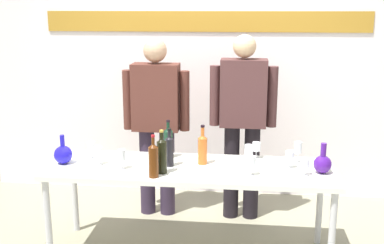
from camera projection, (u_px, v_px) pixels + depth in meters
The scene contains 20 objects.
back_wall at pixel (205, 49), 4.79m from camera, with size 4.58×0.11×3.00m.
display_table at pixel (190, 174), 3.66m from camera, with size 2.20×0.67×0.73m.
decanter_blue_left at pixel (63, 154), 3.71m from camera, with size 0.14×0.14×0.23m.
decanter_blue_right at pixel (323, 163), 3.50m from camera, with size 0.13×0.13×0.23m.
presenter_left at pixel (156, 117), 4.35m from camera, with size 0.61×0.22×1.65m.
presenter_right at pixel (243, 116), 4.26m from camera, with size 0.60×0.22×1.69m.
wine_bottle_0 at pixel (168, 142), 3.84m from camera, with size 0.07×0.07×0.31m.
wine_bottle_1 at pixel (162, 155), 3.48m from camera, with size 0.07×0.07×0.33m.
wine_bottle_2 at pixel (170, 150), 3.64m from camera, with size 0.06×0.06×0.30m.
wine_bottle_3 at pixel (203, 148), 3.68m from camera, with size 0.07×0.07×0.31m.
wine_bottle_4 at pixel (153, 159), 3.40m from camera, with size 0.07×0.07×0.31m.
wine_glass_left_0 at pixel (121, 156), 3.57m from camera, with size 0.06×0.06×0.15m.
wine_glass_left_1 at pixel (91, 147), 3.83m from camera, with size 0.06×0.06×0.14m.
wine_glass_left_2 at pixel (98, 152), 3.68m from camera, with size 0.07×0.07×0.14m.
wine_glass_right_0 at pixel (305, 164), 3.44m from camera, with size 0.06×0.06×0.13m.
wine_glass_right_1 at pixel (290, 156), 3.60m from camera, with size 0.07×0.07×0.13m.
wine_glass_right_2 at pixel (249, 150), 3.74m from camera, with size 0.07×0.07×0.14m.
wine_glass_right_3 at pixel (256, 147), 3.83m from camera, with size 0.07×0.07×0.13m.
wine_glass_right_4 at pixel (298, 148), 3.72m from camera, with size 0.06×0.06×0.17m.
wine_glass_right_5 at pixel (251, 161), 3.44m from camera, with size 0.07×0.07×0.15m.
Camera 1 is at (0.40, -3.44, 1.93)m, focal length 44.52 mm.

